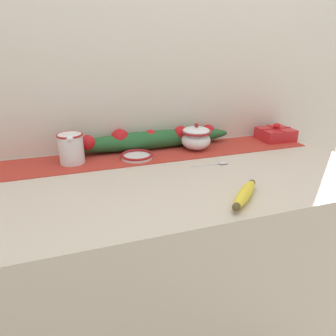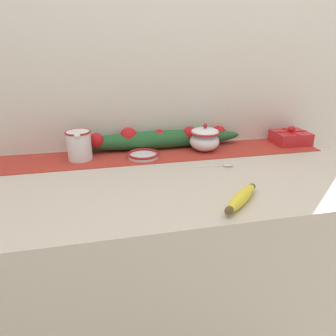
{
  "view_description": "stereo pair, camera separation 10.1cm",
  "coord_description": "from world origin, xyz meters",
  "px_view_note": "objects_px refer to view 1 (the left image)",
  "views": [
    {
      "loc": [
        -0.34,
        -0.95,
        1.35
      ],
      "look_at": [
        -0.04,
        -0.05,
        0.97
      ],
      "focal_mm": 32.0,
      "sensor_mm": 36.0,
      "label": 1
    },
    {
      "loc": [
        -0.24,
        -0.97,
        1.35
      ],
      "look_at": [
        -0.04,
        -0.05,
        0.97
      ],
      "focal_mm": 32.0,
      "sensor_mm": 36.0,
      "label": 2
    }
  ],
  "objects_px": {
    "sugar_bowl": "(196,138)",
    "gift_box": "(275,134)",
    "cream_pitcher": "(71,147)",
    "banana": "(245,194)",
    "small_dish": "(137,156)",
    "spoon": "(221,163)"
  },
  "relations": [
    {
      "from": "small_dish",
      "to": "banana",
      "type": "height_order",
      "value": "banana"
    },
    {
      "from": "small_dish",
      "to": "banana",
      "type": "bearing_deg",
      "value": -63.48
    },
    {
      "from": "gift_box",
      "to": "cream_pitcher",
      "type": "bearing_deg",
      "value": -179.18
    },
    {
      "from": "gift_box",
      "to": "small_dish",
      "type": "bearing_deg",
      "value": -176.25
    },
    {
      "from": "spoon",
      "to": "gift_box",
      "type": "distance_m",
      "value": 0.46
    },
    {
      "from": "cream_pitcher",
      "to": "banana",
      "type": "distance_m",
      "value": 0.69
    },
    {
      "from": "cream_pitcher",
      "to": "sugar_bowl",
      "type": "bearing_deg",
      "value": -0.18
    },
    {
      "from": "spoon",
      "to": "banana",
      "type": "bearing_deg",
      "value": -100.54
    },
    {
      "from": "sugar_bowl",
      "to": "gift_box",
      "type": "bearing_deg",
      "value": 2.04
    },
    {
      "from": "cream_pitcher",
      "to": "banana",
      "type": "bearing_deg",
      "value": -45.38
    },
    {
      "from": "small_dish",
      "to": "spoon",
      "type": "bearing_deg",
      "value": -28.64
    },
    {
      "from": "small_dish",
      "to": "sugar_bowl",
      "type": "bearing_deg",
      "value": 6.4
    },
    {
      "from": "banana",
      "to": "small_dish",
      "type": "bearing_deg",
      "value": 116.52
    },
    {
      "from": "sugar_bowl",
      "to": "gift_box",
      "type": "xyz_separation_m",
      "value": [
        0.44,
        0.02,
        -0.02
      ]
    },
    {
      "from": "banana",
      "to": "spoon",
      "type": "distance_m",
      "value": 0.3
    },
    {
      "from": "small_dish",
      "to": "gift_box",
      "type": "xyz_separation_m",
      "value": [
        0.71,
        0.05,
        0.02
      ]
    },
    {
      "from": "spoon",
      "to": "gift_box",
      "type": "bearing_deg",
      "value": 31.17
    },
    {
      "from": "sugar_bowl",
      "to": "gift_box",
      "type": "distance_m",
      "value": 0.44
    },
    {
      "from": "cream_pitcher",
      "to": "spoon",
      "type": "height_order",
      "value": "cream_pitcher"
    },
    {
      "from": "banana",
      "to": "gift_box",
      "type": "bearing_deg",
      "value": 45.91
    },
    {
      "from": "banana",
      "to": "spoon",
      "type": "height_order",
      "value": "banana"
    },
    {
      "from": "cream_pitcher",
      "to": "small_dish",
      "type": "xyz_separation_m",
      "value": [
        0.25,
        -0.03,
        -0.05
      ]
    }
  ]
}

